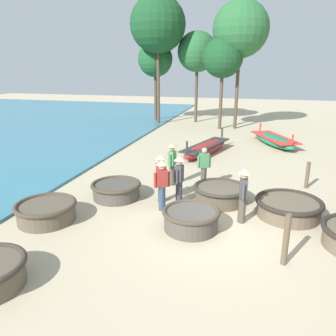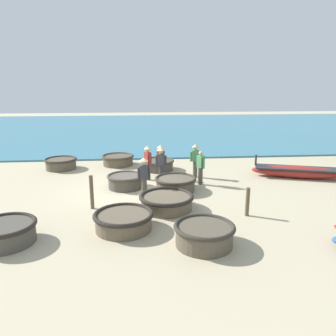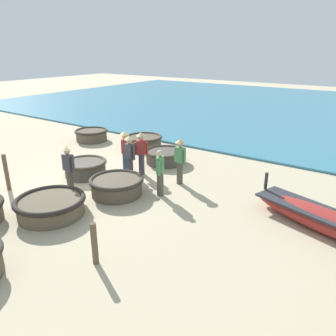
# 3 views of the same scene
# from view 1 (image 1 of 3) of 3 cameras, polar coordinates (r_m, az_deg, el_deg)

# --- Properties ---
(ground_plane) EXTENTS (80.00, 80.00, 0.00)m
(ground_plane) POSITION_cam_1_polar(r_m,az_deg,el_deg) (9.85, 7.62, -9.76)
(ground_plane) COLOR #BCAD8C
(coracle_beside_post) EXTENTS (1.76, 1.76, 0.56)m
(coracle_beside_post) POSITION_cam_1_polar(r_m,az_deg,el_deg) (11.68, -9.01, -3.72)
(coracle_beside_post) COLOR #4C473F
(coracle_beside_post) RESTS_ON ground
(coracle_nearest) EXTENTS (1.81, 1.81, 0.58)m
(coracle_nearest) POSITION_cam_1_polar(r_m,az_deg,el_deg) (10.52, -20.44, -7.01)
(coracle_nearest) COLOR brown
(coracle_nearest) RESTS_ON ground
(coracle_far_right) EXTENTS (1.81, 1.81, 0.59)m
(coracle_far_right) POSITION_cam_1_polar(r_m,az_deg,el_deg) (11.31, 9.04, -4.34)
(coracle_far_right) COLOR brown
(coracle_far_right) RESTS_ON ground
(coracle_center) EXTENTS (1.65, 1.65, 0.60)m
(coracle_center) POSITION_cam_1_polar(r_m,az_deg,el_deg) (9.40, 4.02, -8.78)
(coracle_center) COLOR #4C473F
(coracle_center) RESTS_ON ground
(coracle_upturned) EXTENTS (2.04, 2.04, 0.56)m
(coracle_upturned) POSITION_cam_1_polar(r_m,az_deg,el_deg) (10.81, 20.25, -6.38)
(coracle_upturned) COLOR brown
(coracle_upturned) RESTS_ON ground
(long_boat_ochre_hull) EXTENTS (2.23, 4.55, 1.07)m
(long_boat_ochre_hull) POSITION_cam_1_polar(r_m,az_deg,el_deg) (17.43, 6.60, 3.45)
(long_boat_ochre_hull) COLOR maroon
(long_boat_ochre_hull) RESTS_ON ground
(long_boat_green_hull) EXTENTS (2.90, 4.35, 1.02)m
(long_boat_green_hull) POSITION_cam_1_polar(r_m,az_deg,el_deg) (20.28, 17.99, 4.65)
(long_boat_green_hull) COLOR #237551
(long_boat_green_hull) RESTS_ON ground
(fisherman_crouching) EXTENTS (0.39, 0.41, 1.67)m
(fisherman_crouching) POSITION_cam_1_polar(r_m,az_deg,el_deg) (10.96, -1.20, -1.30)
(fisherman_crouching) COLOR #383842
(fisherman_crouching) RESTS_ON ground
(fisherman_by_coracle) EXTENTS (0.36, 0.53, 1.67)m
(fisherman_by_coracle) POSITION_cam_1_polar(r_m,az_deg,el_deg) (10.78, 1.95, -1.62)
(fisherman_by_coracle) COLOR #383842
(fisherman_by_coracle) RESTS_ON ground
(fisherman_standing_right) EXTENTS (0.47, 0.36, 1.67)m
(fisherman_standing_right) POSITION_cam_1_polar(r_m,az_deg,el_deg) (10.33, -1.07, -2.48)
(fisherman_standing_right) COLOR #2D425B
(fisherman_standing_right) RESTS_ON ground
(fisherman_with_hat) EXTENTS (0.36, 0.52, 1.67)m
(fisherman_with_hat) POSITION_cam_1_polar(r_m,az_deg,el_deg) (12.56, 0.71, 1.14)
(fisherman_with_hat) COLOR #4C473D
(fisherman_with_hat) RESTS_ON ground
(fisherman_standing_left) EXTENTS (0.48, 0.35, 1.57)m
(fisherman_standing_left) POSITION_cam_1_polar(r_m,az_deg,el_deg) (12.39, 6.27, 0.23)
(fisherman_standing_left) COLOR #4C473D
(fisherman_standing_left) RESTS_ON ground
(fisherman_hauling) EXTENTS (0.36, 0.53, 1.67)m
(fisherman_hauling) POSITION_cam_1_polar(r_m,az_deg,el_deg) (9.76, 12.95, -4.14)
(fisherman_hauling) COLOR #4C473D
(fisherman_hauling) RESTS_ON ground
(mooring_post_inland) EXTENTS (0.14, 0.14, 1.03)m
(mooring_post_inland) POSITION_cam_1_polar(r_m,az_deg,el_deg) (13.45, 23.10, -1.15)
(mooring_post_inland) COLOR brown
(mooring_post_inland) RESTS_ON ground
(mooring_post_mid_beach) EXTENTS (0.14, 0.14, 1.29)m
(mooring_post_mid_beach) POSITION_cam_1_polar(r_m,az_deg,el_deg) (8.16, 19.87, -11.66)
(mooring_post_mid_beach) COLOR brown
(mooring_post_mid_beach) RESTS_ON ground
(tree_right_mid) EXTENTS (2.81, 2.81, 6.40)m
(tree_right_mid) POSITION_cam_1_polar(r_m,az_deg,el_deg) (27.91, -2.24, 18.36)
(tree_right_mid) COLOR #4C3D2D
(tree_right_mid) RESTS_ON ground
(tree_tall_back) EXTENTS (3.88, 3.88, 8.83)m
(tree_tall_back) POSITION_cam_1_polar(r_m,az_deg,el_deg) (24.91, 12.53, 22.52)
(tree_tall_back) COLOR #4C3D2D
(tree_tall_back) RESTS_ON ground
(tree_center) EXTENTS (2.84, 2.84, 6.46)m
(tree_center) POSITION_cam_1_polar(r_m,az_deg,el_deg) (24.42, 9.52, 18.41)
(tree_center) COLOR #4C3D2D
(tree_center) RESTS_ON ground
(tree_rightmost) EXTENTS (3.12, 3.12, 7.10)m
(tree_rightmost) POSITION_cam_1_polar(r_m,az_deg,el_deg) (27.36, 5.13, 19.49)
(tree_rightmost) COLOR #4C3D2D
(tree_rightmost) RESTS_ON ground
(tree_leftmost) EXTENTS (4.18, 4.18, 9.52)m
(tree_leftmost) POSITION_cam_1_polar(r_m,az_deg,el_deg) (26.55, -1.80, 23.71)
(tree_leftmost) COLOR #4C3D2D
(tree_leftmost) RESTS_ON ground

